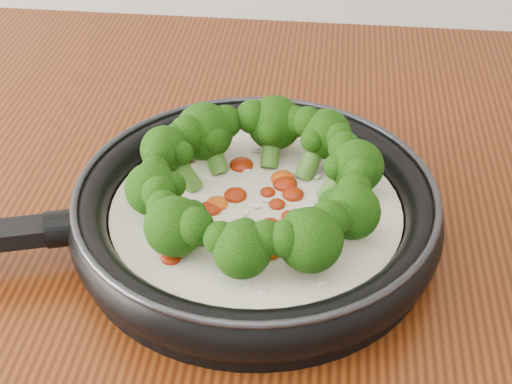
# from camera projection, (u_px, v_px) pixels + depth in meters

# --- Properties ---
(skillet) EXTENTS (0.53, 0.40, 0.09)m
(skillet) POSITION_uv_depth(u_px,v_px,m) (253.00, 206.00, 0.64)
(skillet) COLOR black
(skillet) RESTS_ON counter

